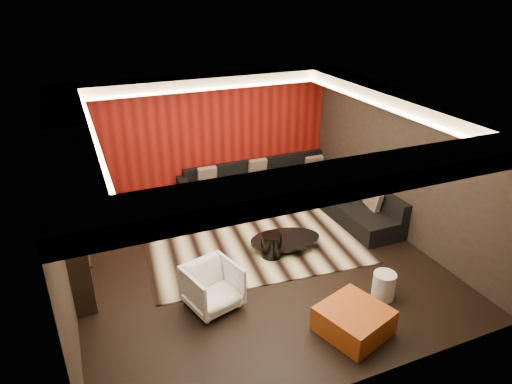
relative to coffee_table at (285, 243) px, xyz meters
name	(u,v)px	position (x,y,z in m)	size (l,w,h in m)	color
floor	(254,261)	(-0.69, -0.14, -0.14)	(6.00, 6.00, 0.02)	black
ceiling	(253,106)	(-0.69, -0.14, 2.68)	(6.00, 6.00, 0.02)	silver
wall_back	(201,137)	(-0.69, 2.87, 1.27)	(6.00, 0.02, 2.80)	black
wall_left	(59,224)	(-3.70, -0.14, 1.27)	(0.02, 6.00, 2.80)	black
wall_right	(400,164)	(2.32, -0.14, 1.27)	(0.02, 6.00, 2.80)	black
red_feature_wall	(202,138)	(-0.69, 2.83, 1.27)	(5.98, 0.05, 2.78)	#6B0C0A
soffit_back	(202,81)	(-0.69, 2.56, 2.56)	(6.00, 0.60, 0.22)	silver
soffit_front	(352,178)	(-0.69, -2.84, 2.56)	(6.00, 0.60, 0.22)	silver
soffit_left	(66,135)	(-3.39, -0.14, 2.56)	(0.60, 4.80, 0.22)	silver
soffit_right	(396,98)	(2.01, -0.14, 2.56)	(0.60, 4.80, 0.22)	silver
cove_back	(208,89)	(-0.69, 2.22, 2.47)	(4.80, 0.08, 0.04)	#FFD899
cove_front	(334,174)	(-0.69, -2.50, 2.47)	(4.80, 0.08, 0.04)	#FFD899
cove_left	(94,138)	(-3.05, -0.14, 2.47)	(0.08, 4.80, 0.04)	#FFD899
cove_right	(379,105)	(1.67, -0.14, 2.47)	(0.08, 4.80, 0.04)	#FFD899
tv_surround	(72,222)	(-3.54, 0.46, 0.97)	(0.30, 2.00, 2.20)	black
tv_screen	(79,200)	(-3.38, 0.46, 1.32)	(0.04, 1.30, 0.80)	black
tv_shelf	(87,242)	(-3.38, 0.46, 0.57)	(0.04, 1.60, 0.04)	black
rug	(252,238)	(-0.43, 0.59, -0.12)	(4.00, 3.00, 0.02)	beige
coffee_table	(285,243)	(0.00, 0.00, 0.00)	(1.31, 1.31, 0.22)	black
drum_stool	(271,245)	(-0.34, -0.13, 0.11)	(0.37, 0.37, 0.44)	black
striped_pouf	(148,220)	(-2.18, 1.80, 0.06)	(0.61, 0.61, 0.33)	beige
white_side_table	(384,286)	(0.80, -1.87, 0.09)	(0.35, 0.35, 0.44)	white
orange_ottoman	(354,320)	(-0.07, -2.34, 0.06)	(0.87, 0.87, 0.39)	#9D3614
armchair	(213,287)	(-1.73, -1.02, 0.22)	(0.75, 0.77, 0.70)	white
sectional_sofa	(293,191)	(1.04, 1.73, 0.13)	(3.65, 3.50, 0.75)	black
throw_pillows	(297,176)	(1.11, 1.72, 0.49)	(2.97, 2.75, 0.50)	beige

